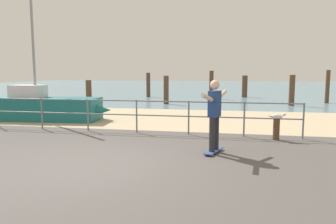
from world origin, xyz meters
TOP-DOWN VIEW (x-y plane):
  - ground_plane at (0.00, -1.00)m, footprint 24.00×10.00m
  - beach_strip at (0.00, 7.00)m, footprint 24.00×6.00m
  - sea_surface at (0.00, 35.00)m, footprint 72.00×50.00m
  - railing_fence at (-1.75, 3.60)m, footprint 13.17×0.05m
  - sailboat at (-4.34, 5.49)m, footprint 5.02×1.75m
  - skateboard at (2.41, 1.47)m, footprint 0.44×0.82m
  - skateboarder at (2.41, 1.47)m, footprint 0.54×1.40m
  - bollard_short at (4.04, 3.30)m, footprint 0.18×0.18m
  - seagull at (4.06, 3.30)m, footprint 0.49×0.15m
  - groyne_post_0 at (-5.76, 12.37)m, footprint 0.34×0.34m
  - groyne_post_1 at (-3.39, 17.65)m, footprint 0.30×0.30m
  - groyne_post_2 at (-1.02, 12.71)m, footprint 0.30×0.30m
  - groyne_post_3 at (1.36, 17.22)m, footprint 0.30×0.30m
  - groyne_post_4 at (3.73, 18.67)m, footprint 0.40×0.40m
  - groyne_post_5 at (6.11, 13.11)m, footprint 0.31×0.31m
  - groyne_post_6 at (8.48, 15.05)m, footprint 0.24×0.24m

SIDE VIEW (x-z plane):
  - ground_plane at x=0.00m, z-range -0.02..0.02m
  - beach_strip at x=0.00m, z-range -0.02..0.02m
  - sea_surface at x=0.00m, z-range -0.02..0.02m
  - skateboard at x=2.41m, z-range 0.03..0.11m
  - bollard_short at x=4.04m, z-range 0.00..0.61m
  - sailboat at x=-4.34m, z-range -2.19..3.24m
  - seagull at x=4.06m, z-range 0.60..0.77m
  - railing_fence at x=-1.75m, z-range 0.18..1.23m
  - groyne_post_0 at x=-5.76m, z-range 0.00..1.41m
  - groyne_post_4 at x=3.73m, z-range 0.00..1.64m
  - groyne_post_2 at x=-1.02m, z-range 0.00..1.68m
  - groyne_post_5 at x=6.11m, z-range 0.00..1.74m
  - groyne_post_1 at x=-3.39m, z-range 0.00..1.84m
  - groyne_post_3 at x=1.36m, z-range 0.00..1.99m
  - groyne_post_6 at x=8.48m, z-range 0.00..2.02m
  - skateboarder at x=2.41m, z-range 0.19..1.84m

